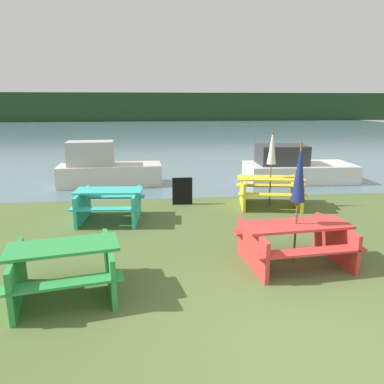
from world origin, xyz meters
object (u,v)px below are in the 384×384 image
at_px(picnic_table_green, 64,265).
at_px(picnic_table_teal, 109,202).
at_px(umbrella_white, 272,148).
at_px(boat_second, 106,169).
at_px(signboard, 182,191).
at_px(picnic_table_red, 295,239).
at_px(boat, 295,168).
at_px(picnic_table_yellow, 270,189).
at_px(umbrella_navy, 299,174).

relative_size(picnic_table_green, picnic_table_teal, 1.08).
height_order(picnic_table_green, umbrella_white, umbrella_white).
distance_m(umbrella_white, boat_second, 5.77).
xyz_separation_m(picnic_table_teal, umbrella_white, (4.19, 0.82, 1.14)).
height_order(picnic_table_teal, signboard, picnic_table_teal).
distance_m(picnic_table_red, boat_second, 7.89).
distance_m(boat, signboard, 5.01).
height_order(picnic_table_red, picnic_table_teal, picnic_table_teal).
bearing_deg(boat_second, picnic_table_red, -62.57).
distance_m(picnic_table_teal, signboard, 2.24).
distance_m(picnic_table_yellow, signboard, 2.39).
bearing_deg(boat_second, signboard, -51.74).
height_order(picnic_table_teal, picnic_table_yellow, picnic_table_yellow).
bearing_deg(boat, boat_second, -178.80).
xyz_separation_m(picnic_table_green, picnic_table_red, (3.75, 0.70, -0.01)).
relative_size(picnic_table_yellow, signboard, 2.61).
relative_size(picnic_table_teal, umbrella_white, 0.80).
xyz_separation_m(picnic_table_teal, boat, (6.09, 3.92, 0.02)).
bearing_deg(boat_second, umbrella_navy, -62.57).
relative_size(umbrella_white, boat, 0.55).
relative_size(picnic_table_red, signboard, 2.62).
bearing_deg(boat, umbrella_white, -119.87).
height_order(picnic_table_green, umbrella_navy, umbrella_navy).
relative_size(picnic_table_green, boat, 0.47).
xyz_separation_m(picnic_table_green, signboard, (2.13, 4.80, -0.09)).
xyz_separation_m(picnic_table_teal, umbrella_navy, (3.47, -2.83, 1.15)).
relative_size(boat_second, signboard, 4.63).
bearing_deg(umbrella_white, picnic_table_green, -135.80).
distance_m(boat, boat_second, 6.62).
bearing_deg(picnic_table_yellow, umbrella_white, -90.00).
relative_size(picnic_table_green, umbrella_white, 0.86).
relative_size(picnic_table_yellow, boat, 0.52).
relative_size(picnic_table_red, picnic_table_yellow, 1.01).
distance_m(picnic_table_red, picnic_table_teal, 4.48).
bearing_deg(picnic_table_yellow, boat, 58.50).
height_order(picnic_table_red, boat_second, boat_second).
bearing_deg(boat_second, boat, -3.50).
relative_size(picnic_table_red, picnic_table_teal, 1.18).
distance_m(picnic_table_green, picnic_table_red, 3.82).
bearing_deg(umbrella_white, picnic_table_teal, -168.96).
xyz_separation_m(picnic_table_yellow, boat, (1.90, 3.10, -0.01)).
relative_size(umbrella_white, umbrella_navy, 0.97).
relative_size(picnic_table_teal, boat, 0.44).
height_order(picnic_table_teal, umbrella_navy, umbrella_navy).
bearing_deg(signboard, umbrella_navy, -68.33).
bearing_deg(umbrella_navy, boat_second, 120.50).
bearing_deg(signboard, picnic_table_teal, -145.52).
bearing_deg(boat, umbrella_navy, -109.57).
height_order(picnic_table_yellow, signboard, picnic_table_yellow).
height_order(boat, boat_second, boat_second).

